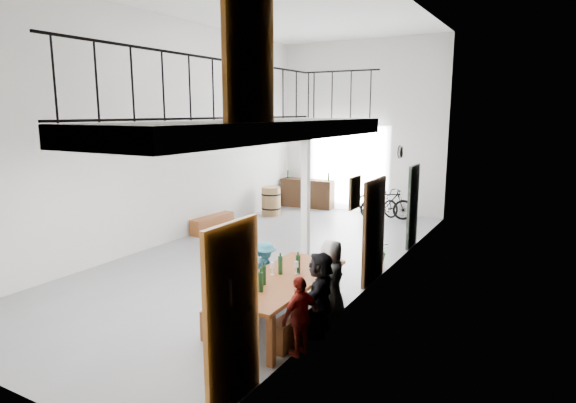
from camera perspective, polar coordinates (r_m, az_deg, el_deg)
The scene contains 24 objects.
floor at distance 11.03m, azimuth -2.93°, elevation -6.52°, with size 12.00×12.00×0.00m, color slate.
room_walls at distance 10.54m, azimuth -3.12°, elevation 12.27°, with size 12.00×12.00×12.00m.
gateway_portal at distance 16.13m, azimuth 7.13°, elevation 3.94°, with size 2.80×0.08×2.80m, color white.
right_wall_decor at distance 7.77m, azimuth 6.50°, elevation -0.60°, with size 0.07×8.28×5.07m.
balcony at distance 6.85m, azimuth -3.10°, elevation 8.24°, with size 1.52×5.62×4.00m.
tasting_table at distance 7.33m, azimuth -0.66°, elevation -9.63°, with size 1.07×2.53×0.79m.
bench_inner at distance 7.85m, azimuth -5.15°, elevation -12.06°, with size 0.31×1.94×0.45m, color brown.
bench_wall at distance 7.43m, azimuth 2.25°, elevation -13.51°, with size 0.23×1.80×0.41m, color brown.
tableware at distance 7.10m, azimuth -2.15°, elevation -8.38°, with size 0.45×1.20×0.35m.
side_bench at distance 13.43m, azimuth -8.93°, elevation -2.57°, with size 0.33×1.52×0.43m, color brown.
oak_barrel at distance 15.26m, azimuth -2.01°, elevation 0.05°, with size 0.62×0.62×0.91m.
serving_counter at distance 16.55m, azimuth 2.35°, elevation 0.98°, with size 1.83×0.51×0.97m, color #3B2312.
counter_bottles at distance 16.46m, azimuth 2.37°, elevation 3.12°, with size 1.59×0.13×0.28m.
guest_left_a at distance 7.14m, azimuth -8.58°, elevation -11.06°, with size 0.61×0.40×1.24m, color silver.
guest_left_b at distance 7.64m, azimuth -5.58°, elevation -9.93°, with size 0.42×0.27×1.14m, color teal.
guest_left_c at distance 7.98m, azimuth -4.35°, elevation -8.22°, with size 0.65×0.51×1.35m, color silver.
guest_left_d at distance 8.44m, azimuth -2.74°, elevation -8.23°, with size 0.67×0.39×1.04m, color teal.
guest_right_a at distance 6.60m, azimuth 1.49°, elevation -13.42°, with size 0.65×0.27×1.11m, color red.
guest_right_b at distance 7.15m, azimuth 3.83°, elevation -10.85°, with size 1.17×0.37×1.26m, color black.
guest_right_c at distance 7.67m, azimuth 5.12°, elevation -9.24°, with size 0.63×0.41×1.29m, color silver.
host_standing at distance 5.83m, azimuth -6.91°, elevation -14.18°, with size 0.59×0.39×1.61m, color brown.
potted_plant at distance 10.75m, azimuth 10.90°, elevation -5.86°, with size 0.42×0.37×0.47m, color #174E16.
bicycle_near at distance 15.55m, azimuth 10.56°, elevation 0.04°, with size 0.59×1.69×0.89m, color black.
bicycle_far at distance 14.90m, azimuth 11.62°, elevation -0.30°, with size 0.46×1.61×0.97m, color black.
Camera 1 is at (5.64, -8.90, 3.24)m, focal length 30.00 mm.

